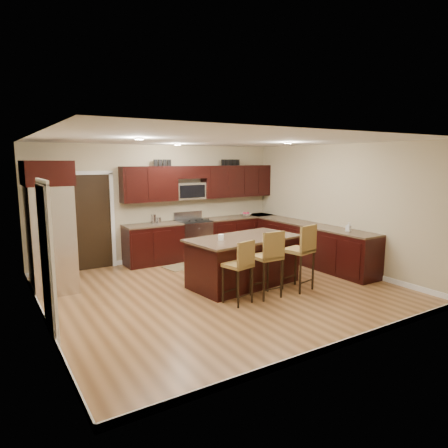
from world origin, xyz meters
TOP-DOWN VIEW (x-y plane):
  - floor at (0.00, 0.00)m, footprint 6.00×6.00m
  - ceiling at (0.00, 0.00)m, footprint 6.00×6.00m
  - wall_back at (0.00, 2.75)m, footprint 6.00×0.00m
  - wall_left at (-3.00, 0.00)m, footprint 0.00×5.50m
  - wall_right at (3.00, 0.00)m, footprint 0.00×5.50m
  - base_cabinets at (1.90, 1.45)m, footprint 4.02×3.96m
  - upper_cabinets at (1.04, 2.58)m, footprint 4.00×0.33m
  - range at (0.68, 2.45)m, footprint 0.76×0.64m
  - microwave at (0.68, 2.60)m, footprint 0.76×0.31m
  - doorway at (-1.65, 2.73)m, footprint 0.85×0.03m
  - pantry_door at (-2.98, -0.30)m, footprint 0.03×0.80m
  - letter_decor at (0.90, 2.58)m, footprint 2.20×0.03m
  - island at (0.52, 0.08)m, footprint 2.23×1.34m
  - stool_left at (-0.12, -0.76)m, footprint 0.49×0.49m
  - stool_mid at (0.46, -0.77)m, footprint 0.44×0.44m
  - stool_right at (1.21, -0.77)m, footprint 0.54×0.54m
  - refrigerator at (-2.62, 1.65)m, footprint 0.79×1.02m
  - floor_mat at (0.11, 1.86)m, footprint 0.90×0.69m
  - fruit_bowl at (2.24, 2.45)m, footprint 0.26×0.26m
  - soap_bottle at (2.70, -0.53)m, footprint 0.10×0.10m
  - canister_tall at (-0.33, 2.45)m, footprint 0.12×0.12m
  - canister_short at (-0.20, 2.45)m, footprint 0.11×0.11m
  - island_jar at (0.02, 0.08)m, footprint 0.10×0.10m

SIDE VIEW (x-z plane):
  - floor at x=0.00m, z-range 0.00..0.00m
  - floor_mat at x=0.11m, z-range 0.00..0.01m
  - island at x=0.52m, z-range -0.03..0.89m
  - base_cabinets at x=1.90m, z-range 0.00..0.92m
  - range at x=0.68m, z-range -0.08..1.03m
  - stool_left at x=-0.12m, z-range 0.13..1.21m
  - stool_mid at x=0.46m, z-range 0.15..1.32m
  - stool_right at x=1.21m, z-range 0.15..1.37m
  - fruit_bowl at x=2.24m, z-range 0.92..0.98m
  - island_jar at x=0.02m, z-range 0.92..1.02m
  - canister_short at x=-0.20m, z-range 0.92..1.06m
  - soap_bottle at x=2.70m, z-range 0.92..1.10m
  - pantry_door at x=-2.98m, z-range 0.00..2.04m
  - canister_tall at x=-0.33m, z-range 0.92..1.14m
  - doorway at x=-1.65m, z-range 0.00..2.06m
  - refrigerator at x=-2.62m, z-range 0.03..2.38m
  - wall_back at x=0.00m, z-range -1.65..4.35m
  - wall_left at x=-3.00m, z-range -1.40..4.10m
  - wall_right at x=3.00m, z-range -1.40..4.10m
  - microwave at x=0.68m, z-range 1.42..1.82m
  - upper_cabinets at x=1.04m, z-range 1.44..2.24m
  - letter_decor at x=0.90m, z-range 2.22..2.37m
  - ceiling at x=0.00m, z-range 2.70..2.70m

